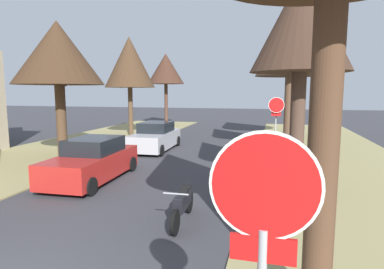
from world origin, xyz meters
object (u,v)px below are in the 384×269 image
Objects in this scene: street_tree_right_mid_a at (301,25)px; street_tree_right_far at (290,52)px; stop_sign_far at (276,113)px; street_tree_left_mid_b at (129,63)px; stop_sign_near at (263,243)px; street_tree_left_mid_a at (58,54)px; curbside_mailbox at (256,184)px; street_tree_right_mid_b at (291,35)px; parked_sedan_silver at (155,137)px; parked_sedan_red at (92,161)px; street_tree_left_far at (166,69)px; parked_motorcycle at (183,204)px.

street_tree_right_far is (0.18, 13.09, 0.72)m from street_tree_right_mid_a.
street_tree_right_far reaches higher than stop_sign_far.
street_tree_left_mid_b reaches higher than stop_sign_far.
stop_sign_near is at bearing -62.48° from street_tree_left_mid_b.
street_tree_left_mid_b is (-0.09, 8.06, 0.27)m from street_tree_left_mid_a.
street_tree_left_mid_a reaches higher than curbside_mailbox.
stop_sign_near is 15.59m from street_tree_right_mid_b.
street_tree_left_mid_a is (-10.76, -3.72, -1.02)m from street_tree_right_mid_b.
street_tree_left_mid_a is (-10.16, -3.63, 2.89)m from stop_sign_far.
street_tree_left_mid_a is 5.17× the size of curbside_mailbox.
street_tree_right_mid_b is 8.97m from parked_sedan_silver.
street_tree_left_mid_b is (-10.25, 4.43, 3.16)m from stop_sign_far.
street_tree_right_mid_a is 8.57m from parked_sedan_red.
stop_sign_far is 0.66× the size of parked_sedan_red.
street_tree_right_mid_b reaches higher than street_tree_left_mid_b.
street_tree_left_far reaches higher than stop_sign_far.
stop_sign_near is 5.91m from parked_motorcycle.
stop_sign_near is 1.45× the size of parked_motorcycle.
street_tree_right_far is at bearing 79.36° from parked_motorcycle.
stop_sign_far is at bearing 95.50° from street_tree_right_mid_a.
street_tree_right_far reaches higher than parked_sedan_red.
street_tree_left_mid_a is 3.20× the size of parked_motorcycle.
street_tree_right_far reaches higher than stop_sign_near.
street_tree_left_mid_b reaches higher than parked_sedan_silver.
street_tree_left_mid_b is at bearing 156.65° from stop_sign_far.
parked_sedan_silver is at bearing 89.87° from parked_sedan_red.
street_tree_left_mid_b reaches higher than curbside_mailbox.
stop_sign_far is 3.95m from street_tree_right_mid_b.
street_tree_left_mid_a is 8.06m from street_tree_left_mid_b.
stop_sign_far is (0.13, 14.99, -0.01)m from stop_sign_near.
parked_sedan_red is 6.73m from curbside_mailbox.
street_tree_right_far reaches higher than street_tree_left_mid_b.
parked_sedan_red is at bearing -178.18° from street_tree_right_mid_a.
street_tree_right_mid_b is at bearing 19.09° from street_tree_left_mid_a.
street_tree_right_far reaches higher than street_tree_left_far.
street_tree_left_mid_b is 7.52m from parked_sedan_silver.
street_tree_right_mid_a is 1.55× the size of parked_sedan_silver.
street_tree_left_mid_b reaches higher than street_tree_right_mid_a.
street_tree_left_mid_b is at bearing 128.17° from parked_sedan_silver.
street_tree_left_mid_a reaches higher than parked_motorcycle.
stop_sign_near is 0.45× the size of street_tree_left_mid_a.
street_tree_right_mid_b is 1.08× the size of street_tree_left_mid_b.
street_tree_right_mid_b is at bearing -91.93° from street_tree_right_far.
street_tree_left_mid_b reaches higher than parked_sedan_red.
curbside_mailbox is (6.14, -2.72, 0.33)m from parked_sedan_red.
street_tree_left_mid_a is at bearing 164.90° from street_tree_right_mid_a.
street_tree_left_far is at bearing 100.74° from parked_sedan_red.
parked_sedan_red is at bearing -71.94° from street_tree_left_mid_b.
street_tree_right_far is 15.00m from street_tree_left_mid_a.
curbside_mailbox is at bearing -56.50° from parked_sedan_silver.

